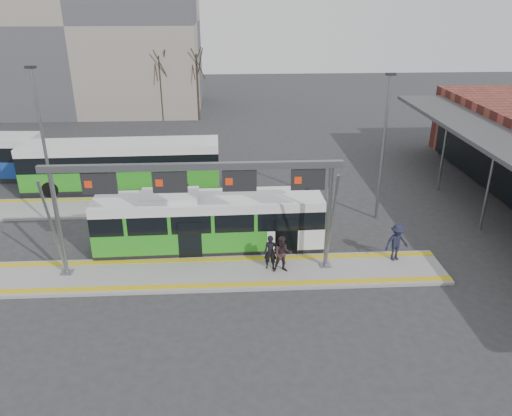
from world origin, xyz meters
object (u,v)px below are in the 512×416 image
Objects in this scene: hero_bus at (209,223)px; passenger_b at (283,254)px; passenger_c at (397,242)px; gantry at (197,186)px; passenger_a at (271,252)px.

hero_bus reaches higher than passenger_b.
hero_bus is 6.07× the size of passenger_c.
passenger_c is (8.98, -1.96, -0.33)m from hero_bus.
gantry is at bearing 168.49° from passenger_c.
hero_bus is 3.82m from passenger_a.
gantry is at bearing -99.05° from hero_bus.
gantry reaches higher than passenger_c.
passenger_a is 0.61m from passenger_b.
passenger_a is (3.24, -0.05, -3.32)m from gantry.
gantry reaches higher than passenger_a.
passenger_c is at bearing 14.16° from passenger_a.
gantry reaches higher than passenger_b.
passenger_c reaches higher than passenger_a.
passenger_c is at bearing 7.80° from passenger_b.
passenger_c is (9.31, 0.44, -3.22)m from gantry.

